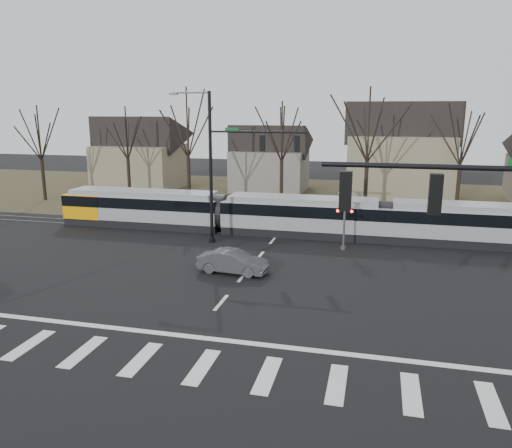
# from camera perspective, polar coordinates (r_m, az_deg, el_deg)

# --- Properties ---
(ground) EXTENTS (140.00, 140.00, 0.00)m
(ground) POSITION_cam_1_polar(r_m,az_deg,el_deg) (22.46, -5.58, -10.78)
(ground) COLOR black
(grass_verge) EXTENTS (140.00, 28.00, 0.01)m
(grass_verge) POSITION_cam_1_polar(r_m,az_deg,el_deg) (52.60, 6.00, 3.02)
(grass_verge) COLOR #38331E
(grass_verge) RESTS_ON ground
(crosswalk) EXTENTS (27.00, 2.60, 0.01)m
(crosswalk) POSITION_cam_1_polar(r_m,az_deg,el_deg) (19.12, -9.69, -15.37)
(crosswalk) COLOR silver
(crosswalk) RESTS_ON ground
(stop_line) EXTENTS (28.00, 0.35, 0.01)m
(stop_line) POSITION_cam_1_polar(r_m,az_deg,el_deg) (20.93, -7.25, -12.66)
(stop_line) COLOR silver
(stop_line) RESTS_ON ground
(lane_dashes) EXTENTS (0.18, 30.00, 0.01)m
(lane_dashes) POSITION_cam_1_polar(r_m,az_deg,el_deg) (37.14, 2.58, -1.10)
(lane_dashes) COLOR silver
(lane_dashes) RESTS_ON ground
(rail_pair) EXTENTS (90.00, 1.52, 0.06)m
(rail_pair) POSITION_cam_1_polar(r_m,az_deg,el_deg) (36.95, 2.52, -1.13)
(rail_pair) COLOR #59595E
(rail_pair) RESTS_ON ground
(tram) EXTENTS (37.41, 2.78, 2.84)m
(tram) POSITION_cam_1_polar(r_m,az_deg,el_deg) (36.53, 5.04, 1.10)
(tram) COLOR gray
(tram) RESTS_ON ground
(sedan) EXTENTS (2.03, 4.19, 1.31)m
(sedan) POSITION_cam_1_polar(r_m,az_deg,el_deg) (28.19, -2.65, -4.32)
(sedan) COLOR #45454B
(sedan) RESTS_ON ground
(signal_pole_near_right) EXTENTS (6.72, 0.44, 8.00)m
(signal_pole_near_right) POSITION_cam_1_polar(r_m,az_deg,el_deg) (14.25, 26.06, -4.08)
(signal_pole_near_right) COLOR black
(signal_pole_near_right) RESTS_ON ground
(signal_pole_far) EXTENTS (9.28, 0.44, 10.20)m
(signal_pole_far) POSITION_cam_1_polar(r_m,az_deg,el_deg) (33.37, -2.60, 7.24)
(signal_pole_far) COLOR black
(signal_pole_far) RESTS_ON ground
(rail_crossing_signal) EXTENTS (1.08, 0.36, 4.00)m
(rail_crossing_signal) POSITION_cam_1_polar(r_m,az_deg,el_deg) (32.99, 10.06, 0.27)
(rail_crossing_signal) COLOR #59595B
(rail_crossing_signal) RESTS_ON ground
(tree_row) EXTENTS (59.20, 7.20, 10.00)m
(tree_row) POSITION_cam_1_polar(r_m,az_deg,el_deg) (45.80, 7.60, 7.81)
(tree_row) COLOR black
(tree_row) RESTS_ON ground
(house_a) EXTENTS (9.72, 8.64, 8.60)m
(house_a) POSITION_cam_1_polar(r_m,az_deg,el_deg) (59.95, -13.11, 8.27)
(house_a) COLOR gray
(house_a) RESTS_ON ground
(house_b) EXTENTS (8.64, 7.56, 7.65)m
(house_b) POSITION_cam_1_polar(r_m,az_deg,el_deg) (56.86, 1.61, 7.86)
(house_b) COLOR slate
(house_b) RESTS_ON ground
(house_c) EXTENTS (10.80, 8.64, 10.10)m
(house_c) POSITION_cam_1_polar(r_m,az_deg,el_deg) (52.53, 16.16, 8.32)
(house_c) COLOR gray
(house_c) RESTS_ON ground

